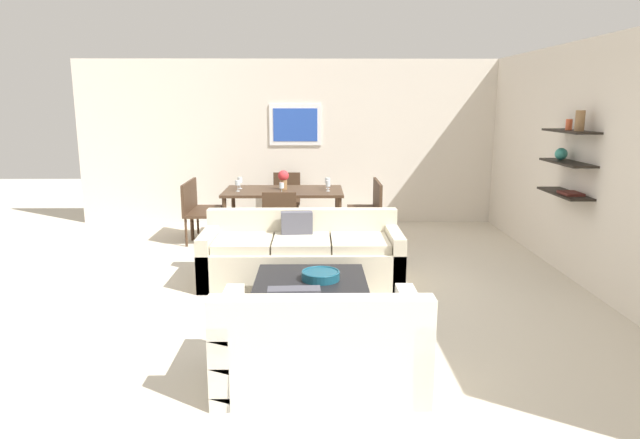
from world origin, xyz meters
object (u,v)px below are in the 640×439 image
dining_chair_left_far (201,204)px  wine_glass_right_far (328,181)px  dining_chair_left_near (194,209)px  wine_glass_head (285,178)px  dining_chair_right_near (371,209)px  centerpiece_vase (283,178)px  coffee_table (311,298)px  wine_glass_foot (282,186)px  wine_glass_left_far (240,180)px  dining_chair_right_far (368,203)px  sofa_beige (302,256)px  wine_glass_right_near (328,184)px  dining_chair_head (287,196)px  wine_glass_left_near (238,183)px  loveseat_white (320,345)px  decorative_bowl (321,275)px  dining_table (284,195)px  dining_chair_foot (280,219)px

dining_chair_left_far → wine_glass_right_far: wine_glass_right_far is taller
dining_chair_left_near → wine_glass_head: wine_glass_head is taller
dining_chair_right_near → centerpiece_vase: size_ratio=3.07×
coffee_table → wine_glass_foot: 2.74m
wine_glass_left_far → dining_chair_right_far: bearing=3.0°
wine_glass_foot → wine_glass_left_far: (-0.65, 0.55, 0.00)m
sofa_beige → wine_glass_right_near: bearing=79.5°
coffee_table → wine_glass_left_far: 3.42m
wine_glass_foot → wine_glass_head: 0.87m
dining_chair_left_far → dining_chair_head: bearing=28.0°
wine_glass_foot → wine_glass_left_near: 0.72m
wine_glass_right_far → wine_glass_left_far: wine_glass_left_far is taller
coffee_table → dining_chair_right_near: (0.86, 2.83, 0.31)m
dining_chair_head → wine_glass_left_far: bearing=-130.0°
coffee_table → wine_glass_foot: size_ratio=6.17×
loveseat_white → wine_glass_foot: wine_glass_foot is taller
wine_glass_foot → dining_chair_left_near: bearing=170.6°
dining_chair_right_far → wine_glass_foot: wine_glass_foot is taller
wine_glass_right_near → wine_glass_foot: 0.72m
dining_chair_right_far → wine_glass_right_near: wine_glass_right_near is taller
wine_glass_left_far → dining_chair_left_far: bearing=170.9°
decorative_bowl → dining_chair_right_far: bearing=77.0°
decorative_bowl → sofa_beige: bearing=100.2°
dining_table → dining_chair_right_far: dining_chair_right_far is taller
coffee_table → dining_chair_left_near: bearing=120.8°
decorative_bowl → wine_glass_right_far: (0.14, 3.20, 0.44)m
wine_glass_left_far → wine_glass_left_near: bearing=-90.0°
dining_chair_right_far → centerpiece_vase: bearing=-171.8°
dining_table → wine_glass_right_far: size_ratio=10.83×
dining_chair_right_far → dining_chair_head: 1.44m
dining_table → wine_glass_left_near: bearing=-169.4°
dining_chair_foot → dining_chair_head: 1.80m
dining_chair_right_near → wine_glass_left_far: 1.99m
sofa_beige → dining_chair_left_near: size_ratio=2.54×
dining_chair_left_near → dining_chair_foot: bearing=-28.0°
dining_chair_right_near → dining_chair_left_near: (-2.55, 0.00, 0.00)m
dining_chair_head → centerpiece_vase: centerpiece_vase is taller
loveseat_white → coffee_table: size_ratio=1.42×
sofa_beige → wine_glass_foot: (-0.31, 1.53, 0.58)m
coffee_table → centerpiece_vase: (-0.42, 3.09, 0.73)m
dining_chair_right_far → wine_glass_right_near: size_ratio=5.63×
wine_glass_right_near → dining_chair_right_far: bearing=29.0°
dining_chair_right_far → dining_chair_foot: bearing=-138.6°
dining_chair_foot → wine_glass_right_far: 1.26m
wine_glass_head → wine_glass_left_far: size_ratio=0.94×
loveseat_white → decorative_bowl: bearing=89.2°
wine_glass_left_near → wine_glass_left_far: (-0.00, 0.24, 0.01)m
sofa_beige → wine_glass_head: size_ratio=13.67×
coffee_table → decorative_bowl: (0.09, -0.03, 0.24)m
wine_glass_head → centerpiece_vase: 0.40m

